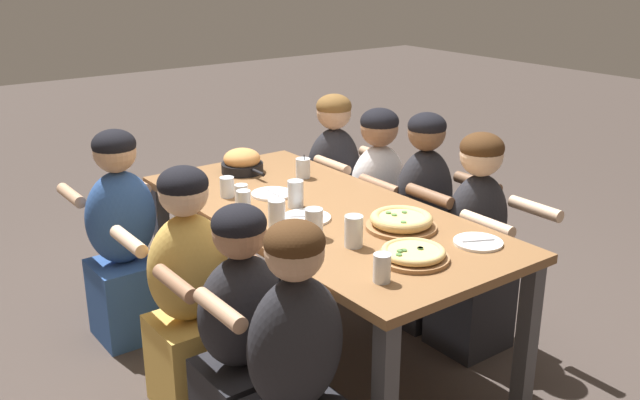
% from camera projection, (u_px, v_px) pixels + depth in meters
% --- Properties ---
extents(ground_plane, '(18.00, 18.00, 0.00)m').
position_uv_depth(ground_plane, '(320.00, 355.00, 3.59)').
color(ground_plane, '#423833').
rests_on(ground_plane, ground).
extents(dining_table, '(1.96, 0.92, 0.78)m').
position_uv_depth(dining_table, '(320.00, 227.00, 3.36)').
color(dining_table, brown).
rests_on(dining_table, ground).
extents(pizza_board_main, '(0.31, 0.31, 0.07)m').
position_uv_depth(pizza_board_main, '(401.00, 221.00, 3.10)').
color(pizza_board_main, '#996B42').
rests_on(pizza_board_main, dining_table).
extents(pizza_board_second, '(0.29, 0.29, 0.05)m').
position_uv_depth(pizza_board_second, '(413.00, 254.00, 2.79)').
color(pizza_board_second, '#996B42').
rests_on(pizza_board_second, dining_table).
extents(skillet_bowl, '(0.33, 0.23, 0.13)m').
position_uv_depth(skillet_bowl, '(242.00, 162.00, 3.89)').
color(skillet_bowl, black).
rests_on(skillet_bowl, dining_table).
extents(empty_plate_a, '(0.21, 0.21, 0.02)m').
position_uv_depth(empty_plate_a, '(272.00, 194.00, 3.54)').
color(empty_plate_a, white).
rests_on(empty_plate_a, dining_table).
extents(empty_plate_b, '(0.22, 0.22, 0.02)m').
position_uv_depth(empty_plate_b, '(306.00, 218.00, 3.22)').
color(empty_plate_b, white).
rests_on(empty_plate_b, dining_table).
extents(empty_plate_c, '(0.20, 0.20, 0.02)m').
position_uv_depth(empty_plate_c, '(478.00, 242.00, 2.95)').
color(empty_plate_c, white).
rests_on(empty_plate_c, dining_table).
extents(cocktail_glass_blue, '(0.08, 0.08, 0.13)m').
position_uv_depth(cocktail_glass_blue, '(303.00, 169.00, 3.80)').
color(cocktail_glass_blue, silver).
rests_on(cocktail_glass_blue, dining_table).
extents(drinking_glass_a, '(0.06, 0.06, 0.11)m').
position_uv_depth(drinking_glass_a, '(241.00, 196.00, 3.36)').
color(drinking_glass_a, silver).
rests_on(drinking_glass_a, dining_table).
extents(drinking_glass_b, '(0.08, 0.08, 0.13)m').
position_uv_depth(drinking_glass_b, '(354.00, 231.00, 2.90)').
color(drinking_glass_b, silver).
rests_on(drinking_glass_b, dining_table).
extents(drinking_glass_c, '(0.07, 0.07, 0.11)m').
position_uv_depth(drinking_glass_c, '(382.00, 269.00, 2.60)').
color(drinking_glass_c, silver).
rests_on(drinking_glass_c, dining_table).
extents(drinking_glass_d, '(0.08, 0.08, 0.13)m').
position_uv_depth(drinking_glass_d, '(296.00, 194.00, 3.35)').
color(drinking_glass_d, silver).
rests_on(drinking_glass_d, dining_table).
extents(drinking_glass_e, '(0.07, 0.07, 0.10)m').
position_uv_depth(drinking_glass_e, '(227.00, 188.00, 3.50)').
color(drinking_glass_e, silver).
rests_on(drinking_glass_e, dining_table).
extents(drinking_glass_f, '(0.08, 0.08, 0.13)m').
position_uv_depth(drinking_glass_f, '(277.00, 214.00, 3.09)').
color(drinking_glass_f, silver).
rests_on(drinking_glass_f, dining_table).
extents(drinking_glass_g, '(0.08, 0.08, 0.13)m').
position_uv_depth(drinking_glass_g, '(314.00, 225.00, 3.00)').
color(drinking_glass_g, silver).
rests_on(drinking_glass_g, dining_table).
extents(drinking_glass_h, '(0.06, 0.06, 0.14)m').
position_uv_depth(drinking_glass_h, '(244.00, 205.00, 3.20)').
color(drinking_glass_h, silver).
rests_on(drinking_glass_h, dining_table).
extents(diner_far_midright, '(0.51, 0.40, 1.13)m').
position_uv_depth(diner_far_midright, '(475.00, 251.00, 3.52)').
color(diner_far_midright, '#232328').
rests_on(diner_far_midright, ground).
extents(diner_near_left, '(0.51, 0.40, 1.12)m').
position_uv_depth(diner_near_left, '(123.00, 243.00, 3.62)').
color(diner_near_left, '#2D5193').
rests_on(diner_near_left, ground).
extents(diner_far_left, '(0.51, 0.40, 1.13)m').
position_uv_depth(diner_far_left, '(334.00, 191.00, 4.38)').
color(diner_far_left, '#232328').
rests_on(diner_far_left, ground).
extents(diner_near_midright, '(0.51, 0.40, 1.07)m').
position_uv_depth(diner_near_midright, '(243.00, 346.00, 2.73)').
color(diner_near_midright, '#232328').
rests_on(diner_near_midright, ground).
extents(diner_far_center, '(0.51, 0.40, 1.16)m').
position_uv_depth(diner_far_center, '(423.00, 228.00, 3.79)').
color(diner_far_center, '#232328').
rests_on(diner_far_center, ground).
extents(diner_near_right, '(0.51, 0.40, 1.12)m').
position_uv_depth(diner_near_right, '(296.00, 384.00, 2.46)').
color(diner_near_right, '#232328').
rests_on(diner_near_right, ground).
extents(diner_near_center, '(0.51, 0.40, 1.11)m').
position_uv_depth(diner_near_center, '(190.00, 298.00, 3.06)').
color(diner_near_center, gold).
rests_on(diner_near_center, ground).
extents(diner_far_midleft, '(0.51, 0.40, 1.12)m').
position_uv_depth(diner_far_midleft, '(378.00, 211.00, 4.07)').
color(diner_far_midleft, silver).
rests_on(diner_far_midleft, ground).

